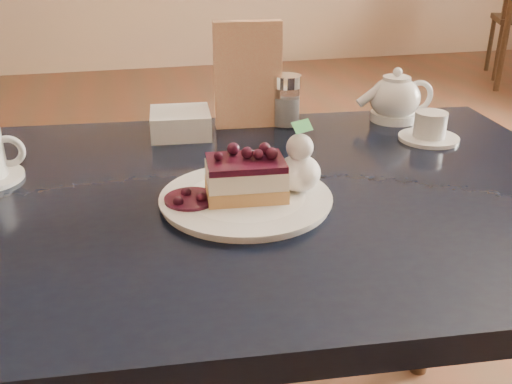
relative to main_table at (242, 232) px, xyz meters
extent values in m
cube|color=black|center=(0.00, 0.00, 0.06)|extent=(1.34, 0.96, 0.04)
cylinder|color=#462D1A|center=(0.60, 0.31, -0.34)|extent=(0.05, 0.05, 0.75)
cylinder|color=white|center=(0.00, -0.05, 0.09)|extent=(0.27, 0.27, 0.01)
cube|color=#EFA862|center=(0.00, -0.05, 0.11)|extent=(0.13, 0.10, 0.02)
cube|color=#F4E5C9|center=(0.00, -0.05, 0.13)|extent=(0.13, 0.10, 0.03)
cube|color=black|center=(0.00, -0.05, 0.15)|extent=(0.13, 0.10, 0.01)
ellipsoid|color=white|center=(0.09, -0.05, 0.13)|extent=(0.07, 0.07, 0.06)
cylinder|color=black|center=(-0.09, -0.05, 0.10)|extent=(0.08, 0.08, 0.01)
torus|color=white|center=(-0.39, 0.15, 0.13)|extent=(0.06, 0.01, 0.06)
cylinder|color=white|center=(0.44, 0.16, 0.09)|extent=(0.13, 0.13, 0.01)
cylinder|color=white|center=(0.44, 0.16, 0.12)|extent=(0.07, 0.07, 0.05)
ellipsoid|color=white|center=(0.43, 0.30, 0.13)|extent=(0.12, 0.12, 0.10)
cylinder|color=white|center=(0.43, 0.30, 0.19)|extent=(0.06, 0.06, 0.01)
cylinder|color=white|center=(0.35, 0.30, 0.13)|extent=(0.06, 0.02, 0.05)
cube|color=#FFF3B1|center=(0.09, 0.34, 0.20)|extent=(0.15, 0.04, 0.23)
cylinder|color=white|center=(0.18, 0.32, 0.13)|extent=(0.06, 0.06, 0.09)
cylinder|color=silver|center=(0.18, 0.32, 0.19)|extent=(0.06, 0.06, 0.03)
cube|color=white|center=(-0.07, 0.32, 0.11)|extent=(0.14, 0.14, 0.05)
cylinder|color=#462D1A|center=(2.85, 3.17, -0.31)|extent=(0.05, 0.05, 0.79)
camera|label=1|loc=(-0.19, -0.88, 0.49)|focal=40.00mm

